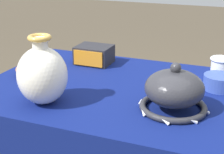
{
  "coord_description": "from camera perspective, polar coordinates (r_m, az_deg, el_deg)",
  "views": [
    {
      "loc": [
        0.37,
        -1.22,
        1.22
      ],
      "look_at": [
        -0.06,
        -0.14,
        0.79
      ],
      "focal_mm": 55.0,
      "sensor_mm": 36.0,
      "label": 1
    }
  ],
  "objects": [
    {
      "name": "display_table",
      "position": [
        1.39,
        4.21,
        -4.75
      ],
      "size": [
        1.27,
        0.79,
        0.7
      ],
      "color": "olive",
      "rests_on": "ground_plane"
    },
    {
      "name": "vase_tall_bulbous",
      "position": [
        1.24,
        -11.52,
        0.43
      ],
      "size": [
        0.18,
        0.18,
        0.25
      ],
      "color": "white",
      "rests_on": "display_table"
    },
    {
      "name": "vase_dome_bell",
      "position": [
        1.19,
        10.29,
        -2.43
      ],
      "size": [
        0.25,
        0.25,
        0.17
      ],
      "color": "#2D2D33",
      "rests_on": "display_table"
    },
    {
      "name": "mosaic_tile_box",
      "position": [
        1.67,
        -3.01,
        3.72
      ],
      "size": [
        0.17,
        0.14,
        0.09
      ],
      "rotation": [
        0.0,
        0.0,
        -0.01
      ],
      "color": "#232328",
      "rests_on": "display_table"
    },
    {
      "name": "pot_squat_cobalt",
      "position": [
        1.43,
        17.4,
        -0.83
      ],
      "size": [
        0.13,
        0.13,
        0.06
      ],
      "primitive_type": "cylinder",
      "color": "#3851A8",
      "rests_on": "display_table"
    },
    {
      "name": "cup_wide_porcelain",
      "position": [
        1.55,
        17.64,
        1.6
      ],
      "size": [
        0.1,
        0.1,
        0.09
      ],
      "color": "white",
      "rests_on": "display_table"
    },
    {
      "name": "bowl_shallow_terracotta",
      "position": [
        1.56,
        -12.83,
        1.38
      ],
      "size": [
        0.16,
        0.16,
        0.06
      ],
      "primitive_type": "ellipsoid",
      "color": "#BC6642",
      "rests_on": "display_table"
    }
  ]
}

